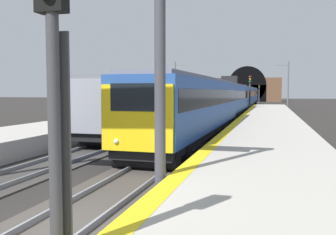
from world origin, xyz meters
TOP-DOWN VIEW (x-y plane):
  - ground_plane at (0.00, 0.00)m, footprint 320.00×320.00m
  - platform_right at (0.00, -4.42)m, footprint 112.00×4.83m
  - platform_right_edge_strip at (0.00, -2.25)m, footprint 112.00×0.50m
  - track_main_line at (0.00, 0.00)m, footprint 160.00×3.02m
  - train_main_approaching at (45.60, 0.00)m, footprint 80.65×3.28m
  - train_adjacent_platform at (38.15, 4.26)m, footprint 56.92×2.91m
  - railway_signal_near at (-3.00, -1.85)m, footprint 0.39×0.38m
  - railway_signal_mid at (44.43, -1.85)m, footprint 0.39×0.38m
  - railway_signal_far at (90.18, -1.85)m, footprint 0.39×0.38m
  - tunnel_portal at (107.40, 2.13)m, footprint 2.40×19.94m
  - catenary_mast_near at (55.87, 11.48)m, footprint 0.22×1.74m
  - catenary_mast_far at (54.78, -7.21)m, footprint 0.22×2.07m

SIDE VIEW (x-z plane):
  - ground_plane at x=0.00m, z-range 0.00..0.00m
  - track_main_line at x=0.00m, z-range -0.06..0.15m
  - platform_right at x=0.00m, z-range 0.00..0.96m
  - platform_right_edge_strip at x=0.00m, z-range 0.96..0.96m
  - train_adjacent_platform at x=38.15m, z-range 0.28..4.21m
  - train_main_approaching at x=45.60m, z-range -0.17..4.66m
  - railway_signal_far at x=90.18m, z-range 0.53..5.34m
  - railway_signal_near at x=-3.00m, z-range 0.54..5.65m
  - railway_signal_mid at x=44.43m, z-range 0.55..5.79m
  - tunnel_portal at x=107.40m, z-range -1.97..9.19m
  - catenary_mast_far at x=54.78m, z-range 0.11..7.96m
  - catenary_mast_near at x=55.87m, z-range 0.09..8.30m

